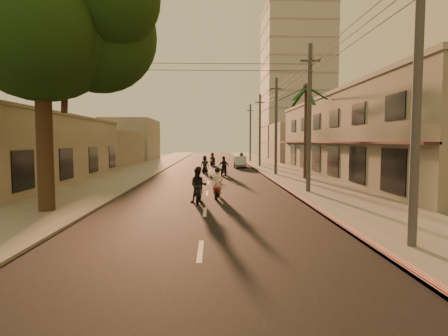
{
  "coord_description": "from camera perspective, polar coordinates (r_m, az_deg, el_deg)",
  "views": [
    {
      "loc": [
        0.38,
        -14.62,
        3.18
      ],
      "look_at": [
        0.98,
        6.3,
        1.68
      ],
      "focal_mm": 30.0,
      "sensor_mm": 36.0,
      "label": 1
    }
  ],
  "objects": [
    {
      "name": "ground",
      "position": [
        14.97,
        -3.1,
        -8.19
      ],
      "size": [
        160.0,
        160.0,
        0.0
      ],
      "primitive_type": "plane",
      "color": "#383023",
      "rests_on": "ground"
    },
    {
      "name": "road",
      "position": [
        34.77,
        -2.27,
        -1.14
      ],
      "size": [
        10.0,
        140.0,
        0.02
      ],
      "primitive_type": "cube",
      "color": "black",
      "rests_on": "ground"
    },
    {
      "name": "sidewalk_right",
      "position": [
        35.48,
        9.93,
        -1.02
      ],
      "size": [
        5.0,
        140.0,
        0.12
      ],
      "primitive_type": "cube",
      "color": "slate",
      "rests_on": "ground"
    },
    {
      "name": "sidewalk_left",
      "position": [
        35.64,
        -14.42,
        -1.06
      ],
      "size": [
        5.0,
        140.0,
        0.12
      ],
      "primitive_type": "cube",
      "color": "slate",
      "rests_on": "ground"
    },
    {
      "name": "curb_stripe",
      "position": [
        30.15,
        7.37,
        -1.81
      ],
      "size": [
        0.2,
        60.0,
        0.2
      ],
      "primitive_type": "cube",
      "color": "red",
      "rests_on": "ground"
    },
    {
      "name": "shophouse_row",
      "position": [
        35.34,
        21.01,
        4.58
      ],
      "size": [
        8.8,
        34.2,
        7.3
      ],
      "color": "gray",
      "rests_on": "ground"
    },
    {
      "name": "left_building",
      "position": [
        32.03,
        -28.33,
        2.56
      ],
      "size": [
        8.2,
        24.2,
        5.2
      ],
      "color": "#A69F95",
      "rests_on": "ground"
    },
    {
      "name": "distant_tower",
      "position": [
        73.13,
        10.96,
        12.53
      ],
      "size": [
        12.1,
        12.1,
        28.0
      ],
      "color": "#B7B5B2",
      "rests_on": "ground"
    },
    {
      "name": "broadleaf_tree",
      "position": [
        18.92,
        -24.84,
        19.97
      ],
      "size": [
        9.6,
        8.7,
        12.1
      ],
      "color": "black",
      "rests_on": "ground"
    },
    {
      "name": "palm_tree",
      "position": [
        31.8,
        12.46,
        11.17
      ],
      "size": [
        5.0,
        5.0,
        8.2
      ],
      "color": "black",
      "rests_on": "ground"
    },
    {
      "name": "utility_poles",
      "position": [
        35.27,
        7.96,
        9.51
      ],
      "size": [
        1.2,
        48.26,
        9.0
      ],
      "color": "#38383A",
      "rests_on": "ground"
    },
    {
      "name": "filler_right",
      "position": [
        61.16,
        11.24,
        3.84
      ],
      "size": [
        8.0,
        14.0,
        6.0
      ],
      "primitive_type": "cube",
      "color": "#A69F95",
      "rests_on": "ground"
    },
    {
      "name": "filler_left_near",
      "position": [
        50.71,
        -18.15,
        2.78
      ],
      "size": [
        8.0,
        14.0,
        4.4
      ],
      "primitive_type": "cube",
      "color": "#A69F95",
      "rests_on": "ground"
    },
    {
      "name": "filler_left_far",
      "position": [
        68.15,
        -13.87,
        4.24
      ],
      "size": [
        8.0,
        14.0,
        7.0
      ],
      "primitive_type": "cube",
      "color": "#A69F95",
      "rests_on": "ground"
    },
    {
      "name": "scooter_red",
      "position": [
        20.69,
        -1.0,
        -2.61
      ],
      "size": [
        0.74,
        1.77,
        1.74
      ],
      "rotation": [
        0.0,
        0.0,
        -0.12
      ],
      "color": "black",
      "rests_on": "ground"
    },
    {
      "name": "scooter_mid_a",
      "position": [
        19.37,
        -3.92,
        -2.81
      ],
      "size": [
        0.93,
        1.93,
        1.9
      ],
      "rotation": [
        0.0,
        0.0,
        -0.05
      ],
      "color": "black",
      "rests_on": "ground"
    },
    {
      "name": "scooter_mid_b",
      "position": [
        34.32,
        -0.05,
        0.16
      ],
      "size": [
        1.22,
        1.82,
        1.83
      ],
      "rotation": [
        0.0,
        0.0,
        -0.27
      ],
      "color": "black",
      "rests_on": "ground"
    },
    {
      "name": "scooter_far_a",
      "position": [
        37.1,
        -2.94,
        0.42
      ],
      "size": [
        0.92,
        1.83,
        1.8
      ],
      "rotation": [
        0.0,
        0.0,
        -0.08
      ],
      "color": "black",
      "rests_on": "ground"
    },
    {
      "name": "scooter_far_b",
      "position": [
        47.52,
        2.7,
        1.24
      ],
      "size": [
        1.56,
        1.67,
        1.77
      ],
      "rotation": [
        0.0,
        0.0,
        -0.44
      ],
      "color": "black",
      "rests_on": "ground"
    },
    {
      "name": "parked_car",
      "position": [
        45.36,
        2.5,
        0.93
      ],
      "size": [
        2.26,
        4.43,
        1.37
      ],
      "primitive_type": "imported",
      "rotation": [
        0.0,
        0.0,
        -0.1
      ],
      "color": "#A3A6AC",
      "rests_on": "ground"
    },
    {
      "name": "scooter_far_c",
      "position": [
        47.82,
        -1.77,
        1.23
      ],
      "size": [
        1.11,
        1.73,
        1.75
      ],
      "rotation": [
        0.0,
        0.0,
        -0.3
      ],
      "color": "black",
      "rests_on": "ground"
    }
  ]
}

